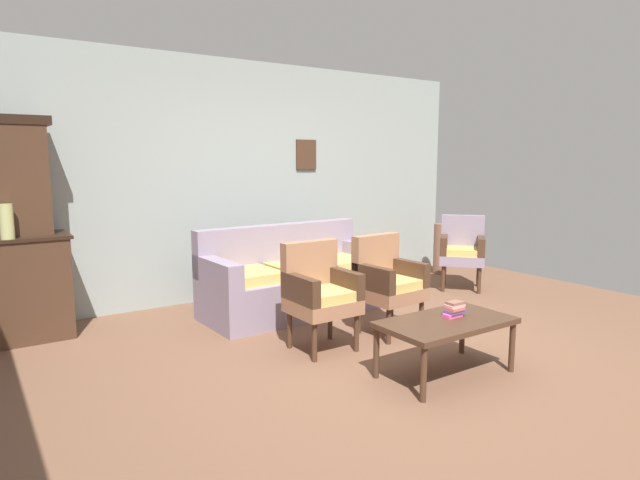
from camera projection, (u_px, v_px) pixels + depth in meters
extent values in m
plane|color=brown|center=(387.00, 363.00, 4.23)|extent=(7.68, 7.68, 0.00)
cube|color=#939E99|center=(238.00, 180.00, 6.19)|extent=(6.40, 0.06, 2.70)
cube|color=#472D1E|center=(306.00, 155.00, 6.60)|extent=(0.28, 0.02, 0.36)
cube|color=#472D1E|center=(0.00, 292.00, 4.64)|extent=(1.10, 0.52, 0.90)
cylinder|color=#BEC279|center=(7.00, 222.00, 4.45)|extent=(0.11, 0.11, 0.29)
cube|color=gray|center=(296.00, 293.00, 5.60)|extent=(1.96, 0.87, 0.42)
cube|color=gray|center=(279.00, 246.00, 5.79)|extent=(1.93, 0.23, 0.48)
cube|color=gray|center=(361.00, 253.00, 6.06)|extent=(0.19, 0.81, 0.24)
cube|color=gray|center=(217.00, 272.00, 5.03)|extent=(0.19, 0.81, 0.24)
cube|color=tan|center=(341.00, 263.00, 5.85)|extent=(0.53, 0.58, 0.10)
cube|color=tan|center=(298.00, 269.00, 5.53)|extent=(0.53, 0.58, 0.10)
cube|color=tan|center=(250.00, 276.00, 5.20)|extent=(0.53, 0.58, 0.10)
cube|color=#9E6B4C|center=(323.00, 306.00, 4.47)|extent=(0.52, 0.48, 0.12)
cube|color=tan|center=(324.00, 296.00, 4.44)|extent=(0.44, 0.41, 0.10)
cube|color=#9E6B4C|center=(310.00, 268.00, 4.59)|extent=(0.52, 0.10, 0.46)
cube|color=#472D1E|center=(344.00, 282.00, 4.56)|extent=(0.08, 0.48, 0.22)
cube|color=#472D1E|center=(300.00, 289.00, 4.32)|extent=(0.08, 0.48, 0.22)
cylinder|color=#472D1E|center=(356.00, 333.00, 4.46)|extent=(0.04, 0.04, 0.32)
cylinder|color=#472D1E|center=(314.00, 342.00, 4.23)|extent=(0.04, 0.04, 0.32)
cylinder|color=#472D1E|center=(330.00, 321.00, 4.77)|extent=(0.04, 0.04, 0.32)
cylinder|color=#472D1E|center=(290.00, 330.00, 4.54)|extent=(0.04, 0.04, 0.32)
cube|color=#9E6B4C|center=(390.00, 293.00, 4.88)|extent=(0.55, 0.52, 0.12)
cube|color=tan|center=(392.00, 284.00, 4.85)|extent=(0.47, 0.44, 0.10)
cube|color=#9E6B4C|center=(376.00, 259.00, 4.99)|extent=(0.53, 0.14, 0.46)
cube|color=#472D1E|center=(408.00, 272.00, 4.99)|extent=(0.11, 0.48, 0.22)
cube|color=#472D1E|center=(373.00, 278.00, 4.72)|extent=(0.11, 0.48, 0.22)
cylinder|color=#472D1E|center=(421.00, 317.00, 4.89)|extent=(0.04, 0.04, 0.32)
cylinder|color=#472D1E|center=(389.00, 326.00, 4.63)|extent=(0.04, 0.04, 0.32)
cylinder|color=#472D1E|center=(391.00, 308.00, 5.19)|extent=(0.04, 0.04, 0.32)
cylinder|color=#472D1E|center=(359.00, 316.00, 4.93)|extent=(0.04, 0.04, 0.32)
cube|color=gray|center=(462.00, 259.00, 6.59)|extent=(0.70, 0.71, 0.12)
cube|color=tan|center=(462.00, 252.00, 6.56)|extent=(0.60, 0.60, 0.10)
cube|color=gray|center=(463.00, 233.00, 6.74)|extent=(0.42, 0.46, 0.46)
cube|color=#472D1E|center=(481.00, 246.00, 6.51)|extent=(0.41, 0.38, 0.22)
cube|color=#472D1E|center=(444.00, 244.00, 6.62)|extent=(0.41, 0.38, 0.22)
cylinder|color=#472D1E|center=(479.00, 281.00, 6.39)|extent=(0.04, 0.04, 0.32)
cylinder|color=#472D1E|center=(443.00, 279.00, 6.50)|extent=(0.04, 0.04, 0.32)
cylinder|color=#472D1E|center=(478.00, 274.00, 6.76)|extent=(0.04, 0.04, 0.32)
cylinder|color=#472D1E|center=(444.00, 272.00, 6.86)|extent=(0.04, 0.04, 0.32)
cube|color=#472D1E|center=(446.00, 323.00, 3.94)|extent=(1.00, 0.56, 0.04)
cylinder|color=#472D1E|center=(376.00, 353.00, 3.91)|extent=(0.04, 0.04, 0.38)
cylinder|color=#472D1E|center=(462.00, 331.00, 4.42)|extent=(0.04, 0.04, 0.38)
cylinder|color=#472D1E|center=(423.00, 374.00, 3.52)|extent=(0.04, 0.04, 0.38)
cylinder|color=#472D1E|center=(512.00, 347.00, 4.02)|extent=(0.04, 0.04, 0.38)
cube|color=#EF5294|center=(452.00, 315.00, 4.00)|extent=(0.15, 0.07, 0.03)
cube|color=#5A488F|center=(455.00, 311.00, 4.01)|extent=(0.15, 0.09, 0.02)
cube|color=#C25E50|center=(455.00, 309.00, 3.99)|extent=(0.13, 0.08, 0.02)
cube|color=#D7989A|center=(455.00, 306.00, 4.01)|extent=(0.14, 0.09, 0.02)
cube|color=#865847|center=(455.00, 303.00, 4.01)|extent=(0.12, 0.08, 0.02)
cylinder|color=brown|center=(440.00, 249.00, 7.52)|extent=(0.19, 0.19, 0.70)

